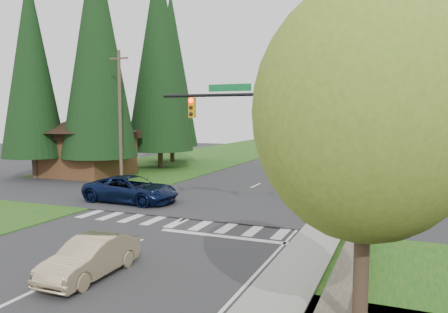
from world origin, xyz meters
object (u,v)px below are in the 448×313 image
Objects in this scene: parked_car_c at (342,158)px; parked_car_e at (356,149)px; suv_navy at (131,189)px; parked_car_b at (350,164)px; parked_car_d at (349,153)px; sedan_champagne at (90,257)px; parked_car_a at (338,173)px.

parked_car_c is 14.09m from parked_car_e.
parked_car_c is at bearing -17.37° from suv_navy.
parked_car_e is at bearing 88.02° from parked_car_b.
parked_car_c is at bearing -83.05° from parked_car_d.
parked_car_c is 0.91× the size of parked_car_d.
parked_car_d is (0.00, 6.14, 0.09)m from parked_car_c.
sedan_champagne is 36.52m from parked_car_c.
parked_car_a is (4.80, 22.63, 0.19)m from sedan_champagne.
parked_car_a is at bearing -84.10° from parked_car_c.
parked_car_b is 6.22m from parked_car_c.
parked_car_a is 1.13× the size of parked_car_c.
parked_car_b is at bearing -76.92° from parked_car_c.
parked_car_d is 7.95m from parked_car_e.
sedan_champagne is at bearing -149.85° from suv_navy.
suv_navy reaches higher than parked_car_d.
sedan_champagne is 0.91× the size of parked_car_c.
sedan_champagne is at bearing -95.27° from parked_car_c.
parked_car_c is at bearing 97.06° from parked_car_b.
parked_car_b reaches higher than parked_car_c.
parked_car_d is 1.03× the size of parked_car_e.
parked_car_c is 0.94× the size of parked_car_e.
parked_car_e is (-1.40, 20.15, -0.11)m from parked_car_b.
parked_car_b is 1.13× the size of parked_car_d.
suv_navy reaches higher than parked_car_e.
parked_car_e is at bearing 90.85° from parked_car_a.
sedan_champagne is at bearing -95.42° from parked_car_e.
suv_navy is 33.08m from parked_car_d.
sedan_champagne is 0.83× the size of parked_car_d.
parked_car_a is at bearing -95.95° from parked_car_b.
suv_navy is 27.23m from parked_car_c.
suv_navy reaches higher than parked_car_c.
suv_navy is at bearing 117.44° from sedan_champagne.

